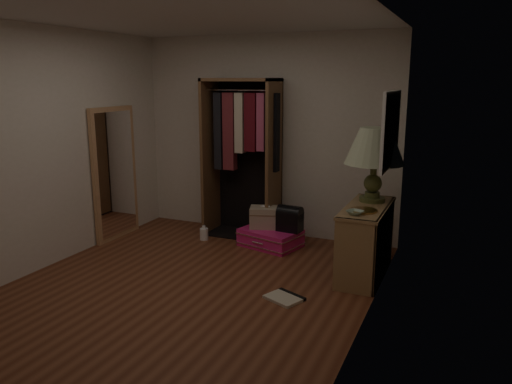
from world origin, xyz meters
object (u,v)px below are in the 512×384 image
at_px(train_case, 265,217).
at_px(black_bag, 290,218).
at_px(table_lamp, 375,148).
at_px(open_wardrobe, 244,144).
at_px(floor_mirror, 115,174).
at_px(console_bookshelf, 366,238).
at_px(pink_suitcase, 271,238).
at_px(white_jug, 204,234).

relative_size(train_case, black_bag, 1.41).
bearing_deg(table_lamp, open_wardrobe, 163.29).
bearing_deg(black_bag, train_case, -177.51).
bearing_deg(train_case, floor_mirror, 176.30).
distance_m(open_wardrobe, train_case, 0.99).
bearing_deg(floor_mirror, table_lamp, 4.25).
height_order(console_bookshelf, floor_mirror, floor_mirror).
distance_m(black_bag, table_lamp, 1.42).
xyz_separation_m(pink_suitcase, table_lamp, (1.26, -0.21, 1.22)).
bearing_deg(white_jug, floor_mirror, -162.75).
distance_m(console_bookshelf, open_wardrobe, 2.08).
bearing_deg(pink_suitcase, white_jug, -158.36).
bearing_deg(table_lamp, floor_mirror, -175.75).
bearing_deg(table_lamp, pink_suitcase, 170.53).
bearing_deg(train_case, white_jug, 173.17).
xyz_separation_m(black_bag, white_jug, (-1.12, -0.15, -0.30)).
height_order(open_wardrobe, table_lamp, open_wardrobe).
distance_m(console_bookshelf, black_bag, 1.12).
xyz_separation_m(console_bookshelf, open_wardrobe, (-1.76, 0.74, 0.82)).
bearing_deg(console_bookshelf, black_bag, 155.78).
height_order(black_bag, white_jug, black_bag).
bearing_deg(white_jug, open_wardrobe, 48.73).
distance_m(console_bookshelf, table_lamp, 0.96).
distance_m(console_bookshelf, floor_mirror, 3.27).
bearing_deg(white_jug, train_case, 11.92).
bearing_deg(open_wardrobe, black_bag, -20.74).
relative_size(console_bookshelf, black_bag, 3.49).
xyz_separation_m(open_wardrobe, white_jug, (-0.38, -0.43, -1.13)).
bearing_deg(console_bookshelf, table_lamp, 88.80).
bearing_deg(console_bookshelf, white_jug, 171.79).
xyz_separation_m(pink_suitcase, train_case, (-0.09, 0.06, 0.24)).
xyz_separation_m(console_bookshelf, train_case, (-1.35, 0.48, -0.04)).
distance_m(floor_mirror, table_lamp, 3.29).
relative_size(console_bookshelf, train_case, 2.48).
bearing_deg(open_wardrobe, console_bookshelf, -22.78).
distance_m(table_lamp, white_jug, 2.49).
bearing_deg(open_wardrobe, pink_suitcase, -32.31).
bearing_deg(floor_mirror, pink_suitcase, 12.83).
distance_m(open_wardrobe, black_bag, 1.15).
bearing_deg(table_lamp, train_case, 168.88).
xyz_separation_m(console_bookshelf, floor_mirror, (-3.24, -0.03, 0.46)).
height_order(floor_mirror, black_bag, floor_mirror).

